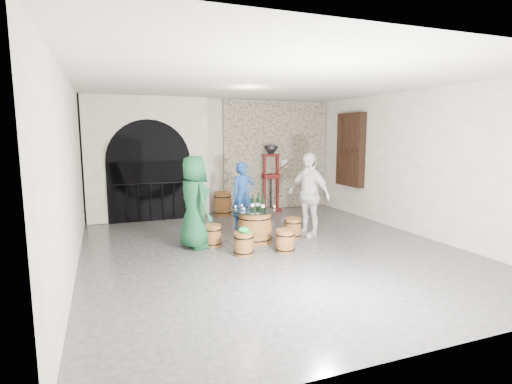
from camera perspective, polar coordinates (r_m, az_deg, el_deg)
name	(u,v)px	position (r m, az deg, el deg)	size (l,w,h in m)	color
ground	(271,249)	(7.91, 2.21, -8.17)	(8.00, 8.00, 0.00)	#2B2B2D
wall_back	(216,156)	(11.38, -5.73, 5.08)	(8.00, 8.00, 0.00)	beige
wall_front	(433,201)	(4.27, 24.01, -1.23)	(8.00, 8.00, 0.00)	beige
wall_left	(70,175)	(7.01, -25.04, 2.23)	(8.00, 8.00, 0.00)	beige
wall_right	(417,163)	(9.55, 22.01, 3.86)	(8.00, 8.00, 0.00)	beige
ceiling	(272,81)	(7.64, 2.35, 15.50)	(8.00, 8.00, 0.00)	beige
stone_facing_panel	(275,155)	(11.93, 2.75, 5.27)	(3.20, 0.12, 3.18)	#AFA68B
arched_opening	(148,159)	(10.78, -15.17, 4.55)	(3.10, 0.60, 3.19)	beige
shuttered_window	(350,150)	(11.34, 13.31, 5.90)	(0.23, 1.10, 2.00)	black
barrel_table	(255,227)	(8.30, -0.15, -4.95)	(0.88, 0.88, 0.68)	brown
barrel_stool_left	(212,236)	(8.11, -6.25, -6.21)	(0.39, 0.39, 0.44)	brown
barrel_stool_far	(246,223)	(9.19, -1.39, -4.42)	(0.39, 0.39, 0.44)	brown
barrel_stool_right	(293,228)	(8.72, 5.28, -5.15)	(0.39, 0.39, 0.44)	brown
barrel_stool_near_right	(285,241)	(7.69, 4.19, -7.01)	(0.39, 0.39, 0.44)	brown
barrel_stool_near_left	(244,244)	(7.49, -1.77, -7.41)	(0.39, 0.39, 0.44)	brown
green_cap	(244,230)	(7.42, -1.75, -5.46)	(0.24, 0.20, 0.11)	#0D9944
person_green	(194,202)	(7.91, -8.79, -1.46)	(0.89, 0.58, 1.83)	#134627
person_blue	(243,196)	(9.43, -1.85, -0.52)	(0.58, 0.38, 1.59)	navy
person_white	(309,195)	(8.78, 7.52, -0.42)	(1.08, 0.45, 1.84)	beige
wine_bottle_left	(253,204)	(8.26, -0.49, -1.65)	(0.08, 0.08, 0.32)	black
wine_bottle_center	(263,204)	(8.16, 0.99, -1.79)	(0.08, 0.08, 0.32)	black
wine_bottle_right	(258,203)	(8.34, 0.29, -1.57)	(0.08, 0.08, 0.32)	black
tasting_glass_a	(244,210)	(8.02, -1.72, -2.57)	(0.05, 0.05, 0.10)	orange
tasting_glass_b	(262,206)	(8.38, 0.85, -2.08)	(0.05, 0.05, 0.10)	orange
tasting_glass_c	(242,207)	(8.37, -2.03, -2.11)	(0.05, 0.05, 0.10)	orange
tasting_glass_d	(258,206)	(8.47, 0.33, -1.97)	(0.05, 0.05, 0.10)	orange
tasting_glass_e	(274,208)	(8.25, 2.65, -2.27)	(0.05, 0.05, 0.10)	orange
tasting_glass_f	(235,208)	(8.26, -2.96, -2.24)	(0.05, 0.05, 0.10)	orange
side_barrel	(223,204)	(11.01, -4.76, -1.69)	(0.50, 0.50, 0.66)	brown
corking_press	(271,174)	(11.46, 2.17, 2.66)	(0.78, 0.44, 1.90)	#4B100C
control_box	(284,164)	(11.98, 3.99, 4.07)	(0.18, 0.10, 0.22)	silver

